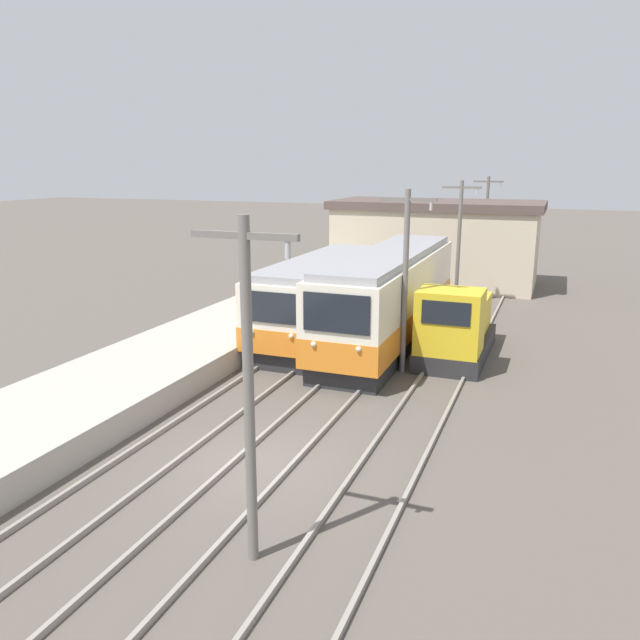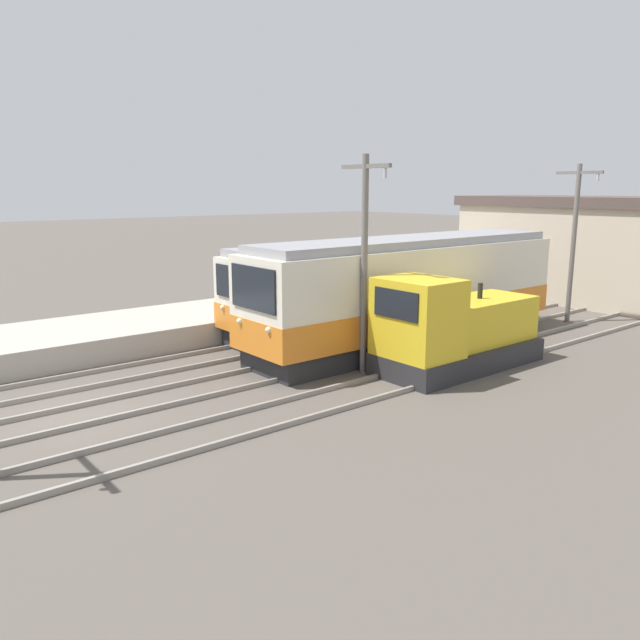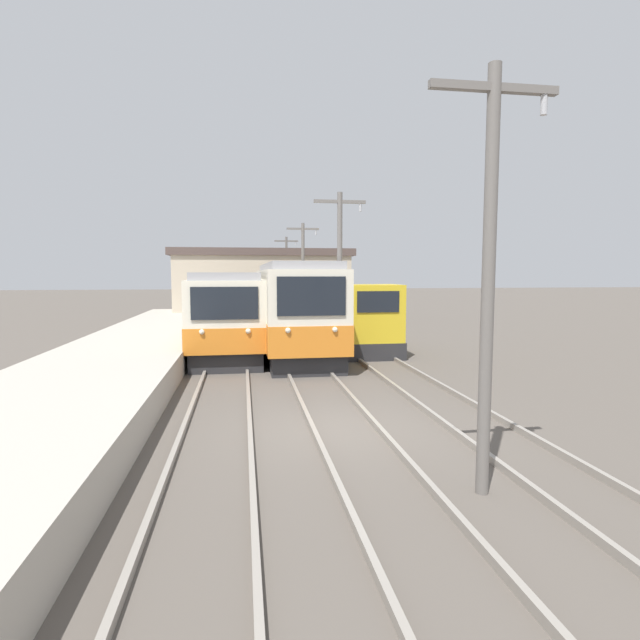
# 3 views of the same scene
# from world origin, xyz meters

# --- Properties ---
(ground_plane) EXTENTS (200.00, 200.00, 0.00)m
(ground_plane) POSITION_xyz_m (0.00, 0.00, 0.00)
(ground_plane) COLOR #564F47
(platform_left) EXTENTS (4.50, 54.00, 0.85)m
(platform_left) POSITION_xyz_m (-6.25, 0.00, 0.42)
(platform_left) COLOR #ADA599
(platform_left) RESTS_ON ground
(track_left) EXTENTS (1.54, 60.00, 0.14)m
(track_left) POSITION_xyz_m (-2.60, 0.00, 0.07)
(track_left) COLOR gray
(track_left) RESTS_ON ground
(track_center) EXTENTS (1.54, 60.00, 0.14)m
(track_center) POSITION_xyz_m (0.20, 0.00, 0.07)
(track_center) COLOR gray
(track_center) RESTS_ON ground
(track_right) EXTENTS (1.54, 60.00, 0.14)m
(track_right) POSITION_xyz_m (3.20, 0.00, 0.07)
(track_right) COLOR gray
(track_right) RESTS_ON ground
(commuter_train_left) EXTENTS (2.84, 10.19, 3.49)m
(commuter_train_left) POSITION_xyz_m (-2.60, 11.38, 1.63)
(commuter_train_left) COLOR #28282B
(commuter_train_left) RESTS_ON ground
(commuter_train_center) EXTENTS (2.84, 13.27, 3.87)m
(commuter_train_center) POSITION_xyz_m (0.20, 11.88, 1.79)
(commuter_train_center) COLOR #28282B
(commuter_train_center) RESTS_ON ground
(shunting_locomotive) EXTENTS (2.40, 5.81, 3.00)m
(shunting_locomotive) POSITION_xyz_m (3.20, 10.68, 1.21)
(shunting_locomotive) COLOR #28282B
(shunting_locomotive) RESTS_ON ground
(catenary_mast_near) EXTENTS (2.00, 0.20, 6.52)m
(catenary_mast_near) POSITION_xyz_m (1.71, -3.54, 3.57)
(catenary_mast_near) COLOR slate
(catenary_mast_near) RESTS_ON ground
(catenary_mast_mid) EXTENTS (2.00, 0.20, 6.52)m
(catenary_mast_mid) POSITION_xyz_m (1.71, 8.27, 3.57)
(catenary_mast_mid) COLOR slate
(catenary_mast_mid) RESTS_ON ground
(catenary_mast_far) EXTENTS (2.00, 0.20, 6.52)m
(catenary_mast_far) POSITION_xyz_m (1.71, 20.07, 3.57)
(catenary_mast_far) COLOR slate
(catenary_mast_far) RESTS_ON ground
(catenary_mast_distant) EXTENTS (2.00, 0.20, 6.52)m
(catenary_mast_distant) POSITION_xyz_m (1.71, 31.88, 3.57)
(catenary_mast_distant) COLOR slate
(catenary_mast_distant) RESTS_ON ground
(station_building) EXTENTS (12.60, 6.30, 5.15)m
(station_building) POSITION_xyz_m (-0.60, 26.00, 2.60)
(station_building) COLOR beige
(station_building) RESTS_ON ground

